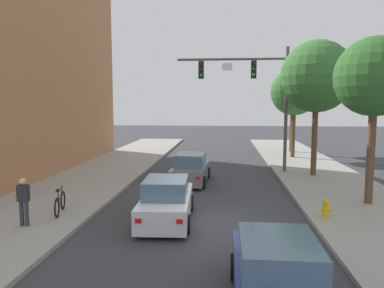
{
  "coord_description": "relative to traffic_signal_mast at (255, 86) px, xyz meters",
  "views": [
    {
      "loc": [
        0.89,
        -12.61,
        4.23
      ],
      "look_at": [
        -0.93,
        7.72,
        2.0
      ],
      "focal_mm": 33.85,
      "sensor_mm": 36.0,
      "label": 1
    }
  ],
  "objects": [
    {
      "name": "ground_plane",
      "position": [
        -2.71,
        -9.72,
        -5.35
      ],
      "size": [
        120.0,
        120.0,
        0.0
      ],
      "primitive_type": "plane",
      "color": "#38383D"
    },
    {
      "name": "sidewalk_left",
      "position": [
        -9.21,
        -9.72,
        -5.27
      ],
      "size": [
        5.0,
        60.0,
        0.15
      ],
      "primitive_type": "cube",
      "color": "#99968E",
      "rests_on": "ground"
    },
    {
      "name": "traffic_signal_mast",
      "position": [
        0.0,
        0.0,
        0.0
      ],
      "size": [
        6.7,
        0.38,
        7.5
      ],
      "color": "#514C47",
      "rests_on": "sidewalk_right"
    },
    {
      "name": "car_lead_grey",
      "position": [
        -3.61,
        -3.05,
        -4.63
      ],
      "size": [
        2.0,
        4.32,
        1.6
      ],
      "color": "slate",
      "rests_on": "ground"
    },
    {
      "name": "car_following_white",
      "position": [
        -3.88,
        -9.65,
        -4.63
      ],
      "size": [
        1.98,
        4.31,
        1.6
      ],
      "color": "silver",
      "rests_on": "ground"
    },
    {
      "name": "car_third_blue",
      "position": [
        -0.72,
        -15.24,
        -4.63
      ],
      "size": [
        1.86,
        4.25,
        1.6
      ],
      "color": "navy",
      "rests_on": "ground"
    },
    {
      "name": "pedestrian_sidewalk_left_walker",
      "position": [
        -8.51,
        -11.03,
        -4.29
      ],
      "size": [
        0.36,
        0.22,
        1.64
      ],
      "color": "#333338",
      "rests_on": "sidewalk_left"
    },
    {
      "name": "bicycle_leaning",
      "position": [
        -7.96,
        -9.53,
        -4.81
      ],
      "size": [
        0.47,
        1.73,
        0.98
      ],
      "color": "black",
      "rests_on": "sidewalk_left"
    },
    {
      "name": "fire_hydrant",
      "position": [
        1.86,
        -9.25,
        -4.84
      ],
      "size": [
        0.48,
        0.24,
        0.72
      ],
      "color": "gold",
      "rests_on": "sidewalk_right"
    },
    {
      "name": "street_tree_nearest",
      "position": [
        4.18,
        -7.03,
        -0.04
      ],
      "size": [
        3.19,
        3.19,
        6.79
      ],
      "color": "brown",
      "rests_on": "sidewalk_right"
    },
    {
      "name": "street_tree_second",
      "position": [
        3.36,
        -1.06,
        0.44
      ],
      "size": [
        4.07,
        4.07,
        7.7
      ],
      "color": "brown",
      "rests_on": "sidewalk_right"
    },
    {
      "name": "street_tree_third",
      "position": [
        3.52,
        6.29,
        -0.16
      ],
      "size": [
        3.64,
        3.64,
        6.88
      ],
      "color": "brown",
      "rests_on": "sidewalk_right"
    },
    {
      "name": "street_tree_farthest",
      "position": [
        4.01,
        9.67,
        0.11
      ],
      "size": [
        3.01,
        3.01,
        6.86
      ],
      "color": "brown",
      "rests_on": "sidewalk_right"
    }
  ]
}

